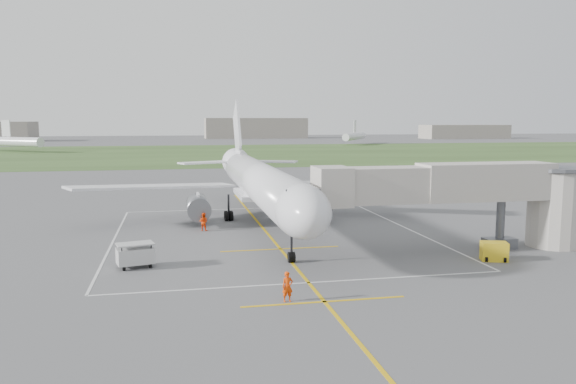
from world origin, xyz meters
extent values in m
plane|color=#4F4F51|center=(0.00, 0.00, 0.00)|extent=(700.00, 700.00, 0.00)
cube|color=#304A20|center=(0.00, 130.00, 0.01)|extent=(700.00, 120.00, 0.02)
cube|color=gold|center=(0.00, -5.00, 0.01)|extent=(0.25, 60.00, 0.01)
cube|color=gold|center=(0.00, -24.00, 0.01)|extent=(10.00, 0.25, 0.01)
cube|color=gold|center=(0.00, -10.00, 0.01)|extent=(10.00, 0.25, 0.01)
cube|color=silver|center=(0.00, 12.00, 0.01)|extent=(28.00, 0.20, 0.01)
cube|color=silver|center=(0.00, -20.00, 0.01)|extent=(28.00, 0.20, 0.01)
cube|color=silver|center=(-14.00, -4.00, 0.01)|extent=(0.20, 32.00, 0.01)
cube|color=silver|center=(14.00, -4.00, 0.01)|extent=(0.20, 32.00, 0.01)
cylinder|color=silver|center=(0.00, 0.00, 4.50)|extent=(3.80, 36.00, 3.80)
ellipsoid|color=silver|center=(0.00, -18.00, 4.50)|extent=(3.80, 7.22, 3.80)
cube|color=black|center=(0.00, -18.90, 5.55)|extent=(2.40, 1.60, 0.99)
cone|color=silver|center=(0.00, 20.50, 4.90)|extent=(3.80, 6.00, 3.80)
cube|color=silver|center=(10.50, 6.00, 3.65)|extent=(17.93, 11.24, 1.23)
cube|color=silver|center=(-10.50, 6.00, 3.65)|extent=(17.93, 11.24, 1.23)
cube|color=silver|center=(0.00, 3.00, 2.95)|extent=(4.20, 8.00, 0.50)
cube|color=silver|center=(0.00, 21.20, 9.20)|extent=(0.30, 7.89, 8.65)
cube|color=silver|center=(0.00, 19.00, 6.20)|extent=(0.35, 5.00, 1.20)
cube|color=silver|center=(4.20, 20.20, 5.10)|extent=(7.85, 5.03, 0.20)
cube|color=silver|center=(-4.20, 20.20, 5.10)|extent=(7.85, 5.03, 0.20)
cylinder|color=slate|center=(6.20, 2.50, 1.90)|extent=(2.30, 4.20, 2.30)
cube|color=silver|center=(6.20, 2.20, 2.70)|extent=(0.25, 2.40, 1.20)
cylinder|color=slate|center=(-6.20, 2.50, 1.90)|extent=(2.30, 4.20, 2.30)
cube|color=silver|center=(-6.20, 2.20, 2.70)|extent=(0.25, 2.40, 1.20)
cylinder|color=black|center=(0.00, -14.50, 1.30)|extent=(0.18, 0.18, 2.60)
cylinder|color=black|center=(-0.11, -14.50, 0.40)|extent=(0.28, 0.80, 0.80)
cylinder|color=black|center=(0.11, -14.50, 0.40)|extent=(0.28, 0.80, 0.80)
cylinder|color=black|center=(2.90, 4.50, 1.40)|extent=(0.22, 0.22, 2.80)
cylinder|color=black|center=(2.62, 4.15, 0.48)|extent=(0.32, 0.96, 0.96)
cylinder|color=black|center=(3.18, 4.15, 0.48)|extent=(0.32, 0.96, 0.96)
cylinder|color=black|center=(2.62, 4.85, 0.48)|extent=(0.32, 0.96, 0.96)
cylinder|color=black|center=(3.18, 4.85, 0.48)|extent=(0.32, 0.96, 0.96)
cylinder|color=black|center=(-2.90, 4.50, 1.40)|extent=(0.22, 0.22, 2.80)
cylinder|color=black|center=(-3.18, 4.15, 0.48)|extent=(0.32, 0.96, 0.96)
cylinder|color=black|center=(-2.62, 4.15, 0.48)|extent=(0.32, 0.96, 0.96)
cylinder|color=black|center=(-3.18, 4.85, 0.48)|extent=(0.32, 0.96, 0.96)
cylinder|color=black|center=(-2.62, 4.85, 0.48)|extent=(0.32, 0.96, 0.96)
cube|color=#ACA69C|center=(7.74, -13.50, 5.60)|extent=(11.09, 2.90, 2.80)
cube|color=#ACA69C|center=(16.46, -13.50, 5.70)|extent=(11.09, 3.10, 3.00)
cube|color=#ACA69C|center=(3.40, -13.50, 5.60)|extent=(2.60, 3.40, 3.00)
cylinder|color=#54565B|center=(18.00, -13.50, 2.10)|extent=(0.70, 0.70, 4.20)
cube|color=#54565B|center=(18.00, -13.50, 0.45)|extent=(2.60, 1.40, 0.90)
cylinder|color=#ACA69C|center=(23.00, -13.50, 3.20)|extent=(4.40, 4.40, 6.40)
cylinder|color=#54565B|center=(23.00, -13.50, 6.60)|extent=(5.00, 5.00, 0.30)
cylinder|color=black|center=(17.00, -13.50, 0.35)|extent=(0.70, 0.30, 0.70)
cylinder|color=black|center=(19.00, -13.50, 0.35)|extent=(0.70, 0.30, 0.70)
cube|color=gold|center=(15.30, -17.07, 0.72)|extent=(2.22, 1.80, 1.44)
cylinder|color=black|center=(14.50, -17.36, 0.21)|extent=(0.32, 0.46, 0.42)
cylinder|color=black|center=(15.77, -17.79, 0.21)|extent=(0.32, 0.46, 0.42)
cube|color=#B7B7B7|center=(-11.45, -13.69, 0.88)|extent=(2.89, 2.12, 1.14)
cube|color=#B7B7B7|center=(-11.45, -13.69, 1.76)|extent=(2.89, 2.12, 0.08)
cylinder|color=black|center=(-12.31, -14.54, 1.09)|extent=(0.08, 0.08, 1.35)
cylinder|color=black|center=(-10.30, -14.05, 1.09)|extent=(0.08, 0.08, 1.35)
cylinder|color=black|center=(-12.60, -13.33, 1.09)|extent=(0.08, 0.08, 1.35)
cylinder|color=black|center=(-10.59, -12.84, 1.09)|extent=(0.08, 0.08, 1.35)
cylinder|color=black|center=(-12.22, -14.47, 0.21)|extent=(0.28, 0.45, 0.41)
cylinder|color=black|center=(-10.41, -14.03, 0.21)|extent=(0.28, 0.45, 0.41)
cylinder|color=black|center=(-12.49, -13.36, 0.21)|extent=(0.28, 0.45, 0.41)
cylinder|color=black|center=(-10.68, -12.92, 0.21)|extent=(0.28, 0.45, 0.41)
imported|color=#DF3D07|center=(-2.13, -23.51, 0.91)|extent=(0.70, 0.50, 1.81)
imported|color=#F13A07|center=(-5.85, -0.83, 0.88)|extent=(1.07, 0.98, 1.76)
cube|color=gray|center=(40.00, 280.00, 6.00)|extent=(60.00, 20.00, 12.00)
cube|color=gray|center=(160.00, 250.00, 4.00)|extent=(50.00, 18.00, 8.00)
cylinder|color=silver|center=(-63.74, 150.30, 3.50)|extent=(27.45, 21.86, 3.20)
cube|color=silver|center=(-63.74, 150.30, 8.00)|extent=(3.37, 2.65, 5.50)
cylinder|color=silver|center=(71.26, 186.23, 3.50)|extent=(19.67, 28.83, 3.20)
cube|color=silver|center=(71.26, 186.23, 8.00)|extent=(2.37, 3.55, 5.50)
camera|label=1|loc=(-8.53, -55.00, 10.67)|focal=35.00mm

